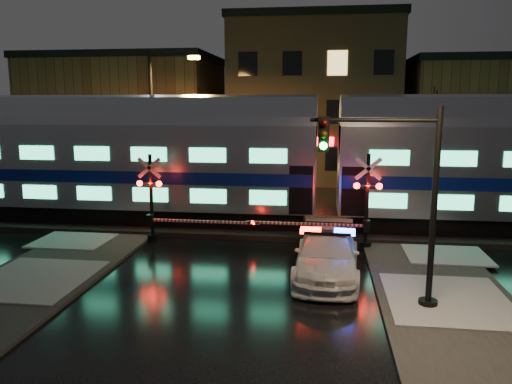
# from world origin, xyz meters

# --- Properties ---
(ground) EXTENTS (120.00, 120.00, 0.00)m
(ground) POSITION_xyz_m (0.00, 0.00, 0.00)
(ground) COLOR black
(ground) RESTS_ON ground
(ballast) EXTENTS (90.00, 4.20, 0.24)m
(ballast) POSITION_xyz_m (0.00, 5.00, 0.12)
(ballast) COLOR black
(ballast) RESTS_ON ground
(sidewalk_right) EXTENTS (4.00, 20.00, 0.12)m
(sidewalk_right) POSITION_xyz_m (6.50, -6.00, 0.06)
(sidewalk_right) COLOR #2D2D2D
(sidewalk_right) RESTS_ON ground
(building_left) EXTENTS (14.00, 10.00, 9.00)m
(building_left) POSITION_xyz_m (-13.00, 22.00, 4.50)
(building_left) COLOR brown
(building_left) RESTS_ON ground
(building_mid) EXTENTS (12.00, 11.00, 11.50)m
(building_mid) POSITION_xyz_m (2.00, 22.50, 5.75)
(building_mid) COLOR brown
(building_mid) RESTS_ON ground
(building_right) EXTENTS (12.00, 10.00, 8.50)m
(building_right) POSITION_xyz_m (15.00, 22.00, 4.25)
(building_right) COLOR brown
(building_right) RESTS_ON ground
(train) EXTENTS (51.00, 3.12, 5.92)m
(train) POSITION_xyz_m (2.99, 5.00, 3.38)
(train) COLOR black
(train) RESTS_ON ballast
(police_car) EXTENTS (2.28, 5.23, 1.67)m
(police_car) POSITION_xyz_m (3.00, -1.11, 0.76)
(police_car) COLOR silver
(police_car) RESTS_ON ground
(crossing_signal_right) EXTENTS (5.43, 0.64, 3.84)m
(crossing_signal_right) POSITION_xyz_m (4.20, 2.30, 1.58)
(crossing_signal_right) COLOR black
(crossing_signal_right) RESTS_ON ground
(crossing_signal_left) EXTENTS (5.23, 0.63, 3.70)m
(crossing_signal_left) POSITION_xyz_m (-3.97, 2.30, 1.52)
(crossing_signal_left) COLOR black
(crossing_signal_left) RESTS_ON ground
(traffic_light) EXTENTS (3.70, 0.68, 5.73)m
(traffic_light) POSITION_xyz_m (4.95, -3.53, 3.04)
(traffic_light) COLOR black
(traffic_light) RESTS_ON ground
(streetlight) EXTENTS (2.83, 0.30, 8.47)m
(streetlight) POSITION_xyz_m (-6.22, 9.00, 4.88)
(streetlight) COLOR black
(streetlight) RESTS_ON ground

